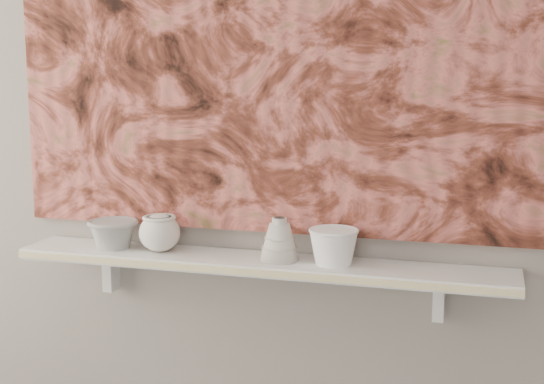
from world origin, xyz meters
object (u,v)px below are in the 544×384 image
at_px(cup_cream, 160,233).
at_px(bell_vessel, 279,239).
at_px(shelf, 258,264).
at_px(bowl_white, 334,246).
at_px(painting, 266,35).
at_px(bowl_grey, 113,234).

relative_size(cup_cream, bell_vessel, 1.00).
distance_m(shelf, bell_vessel, 0.10).
bearing_deg(cup_cream, shelf, 0.00).
height_order(shelf, bowl_white, bowl_white).
height_order(shelf, cup_cream, cup_cream).
bearing_deg(painting, bowl_grey, -169.71).
bearing_deg(cup_cream, bowl_white, 0.00).
distance_m(painting, bowl_grey, 0.72).
distance_m(bell_vessel, bowl_white, 0.15).
distance_m(shelf, painting, 0.63).
bearing_deg(painting, shelf, -90.00).
xyz_separation_m(bowl_grey, bell_vessel, (0.50, 0.00, 0.02)).
relative_size(shelf, bell_vessel, 11.80).
xyz_separation_m(cup_cream, bell_vessel, (0.36, 0.00, 0.01)).
xyz_separation_m(cup_cream, bowl_white, (0.51, 0.00, -0.01)).
relative_size(painting, bowl_white, 11.10).
height_order(cup_cream, bell_vessel, bell_vessel).
distance_m(bowl_grey, cup_cream, 0.15).
distance_m(shelf, bowl_white, 0.22).
bearing_deg(shelf, bowl_grey, 180.00).
height_order(bowl_grey, bell_vessel, bell_vessel).
bearing_deg(bowl_white, bell_vessel, 180.00).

